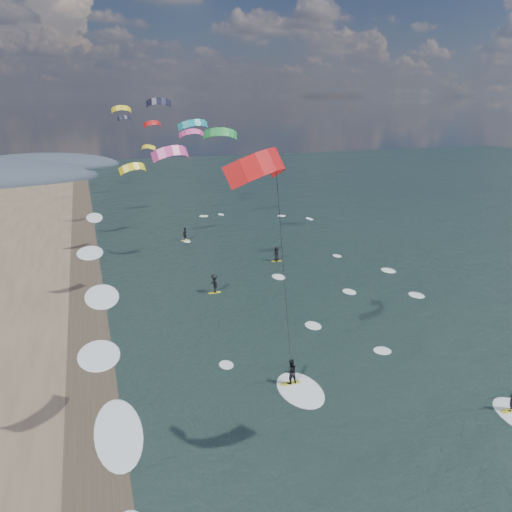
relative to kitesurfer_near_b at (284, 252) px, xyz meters
name	(u,v)px	position (x,y,z in m)	size (l,w,h in m)	color
ground	(355,461)	(2.65, -3.17, -10.02)	(260.00, 260.00, 0.00)	black
wet_sand_strip	(92,396)	(-9.35, 6.83, -10.01)	(3.00, 240.00, 0.00)	#382D23
kitesurfer_near_b	(284,252)	(0.00, 0.00, 0.00)	(6.94, 9.10, 15.49)	gold
far_kitesurfers	(227,264)	(4.20, 25.31, -9.15)	(9.73, 18.91, 1.78)	gold
bg_kite_field	(163,128)	(2.41, 50.27, 2.88)	(13.90, 73.89, 10.12)	green
shoreline_surf	(108,356)	(-8.15, 11.58, -10.02)	(2.40, 79.40, 0.11)	white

